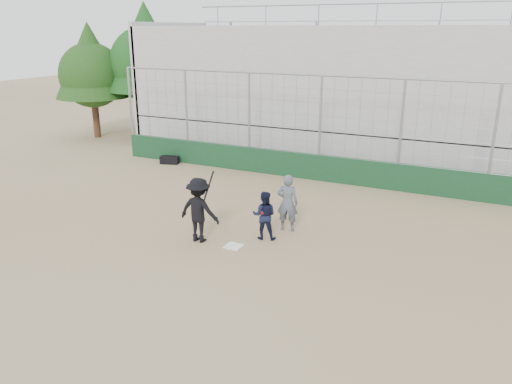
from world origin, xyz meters
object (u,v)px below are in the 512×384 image
at_px(batter_at_plate, 199,210).
at_px(umpire, 287,205).
at_px(equipment_bag, 170,160).
at_px(catcher_crouched, 264,223).

bearing_deg(batter_at_plate, umpire, 42.96).
bearing_deg(batter_at_plate, equipment_bag, 130.64).
bearing_deg(umpire, catcher_crouched, 59.68).
bearing_deg(batter_at_plate, catcher_crouched, 29.49).
distance_m(catcher_crouched, umpire, 0.98).
bearing_deg(umpire, batter_at_plate, 33.32).
bearing_deg(equipment_bag, umpire, -32.43).
distance_m(batter_at_plate, equipment_bag, 8.65).
bearing_deg(catcher_crouched, umpire, 69.33).
height_order(catcher_crouched, equipment_bag, catcher_crouched).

